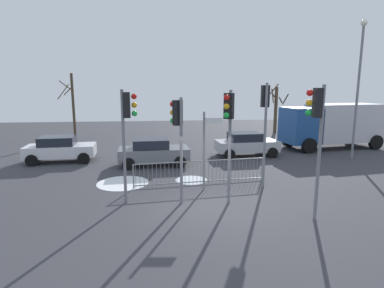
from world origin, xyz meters
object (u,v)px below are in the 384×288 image
Objects in this scene: bare_tree_centre at (73,105)px; traffic_light_mid_right at (127,121)px; traffic_light_rear_right at (265,111)px; traffic_light_mid_left at (229,122)px; traffic_light_rear_left at (178,126)px; traffic_light_foreground_right at (317,122)px; car_grey_mid at (153,151)px; car_silver_trailing at (246,144)px; street_lamp at (359,78)px; delivery_truck at (333,124)px; car_white_near at (60,149)px; direction_sign_post at (205,147)px; bare_tree_left at (276,108)px.

traffic_light_mid_right is at bearing -69.26° from bare_tree_centre.
traffic_light_rear_right is 2.84m from traffic_light_mid_left.
traffic_light_mid_left is 1.82m from traffic_light_rear_left.
traffic_light_foreground_right is 1.04× the size of traffic_light_mid_right.
car_silver_trailing is at bearing 15.01° from car_grey_mid.
bare_tree_centre reaches higher than traffic_light_rear_right.
delivery_truck is at bearing 79.57° from street_lamp.
traffic_light_rear_left is at bearing 17.02° from traffic_light_mid_left.
street_lamp is 1.49× the size of bare_tree_centre.
traffic_light_mid_right is at bearing -165.51° from traffic_light_rear_right.
traffic_light_foreground_right is at bearing -46.00° from car_white_near.
car_silver_trailing is (4.76, 7.60, -2.08)m from traffic_light_rear_left.
traffic_light_rear_left is 0.49× the size of street_lamp.
car_silver_trailing is at bearing -2.61° from car_white_near.
car_silver_trailing is at bearing 80.62° from traffic_light_rear_right.
traffic_light_rear_right is 1.07× the size of traffic_light_mid_left.
traffic_light_rear_right is at bearing 101.86° from traffic_light_mid_right.
traffic_light_foreground_right reaches higher than delivery_truck.
direction_sign_post is at bearing -58.11° from bare_tree_centre.
direction_sign_post is (1.20, 1.27, -1.02)m from traffic_light_rear_left.
bare_tree_centre reaches higher than traffic_light_mid_left.
traffic_light_foreground_right is 21.01m from bare_tree_centre.
street_lamp is at bearing -26.78° from bare_tree_centre.
bare_tree_centre reaches higher than traffic_light_foreground_right.
traffic_light_mid_right is at bearing 22.71° from traffic_light_mid_left.
traffic_light_mid_left is (-2.40, 1.57, -0.13)m from traffic_light_foreground_right.
car_silver_trailing is at bearing -120.11° from bare_tree_left.
bare_tree_left reaches higher than delivery_truck.
bare_tree_left is (12.20, 17.20, -0.70)m from traffic_light_mid_right.
direction_sign_post is at bearing -153.61° from street_lamp.
street_lamp is (9.12, 6.55, 1.74)m from traffic_light_mid_left.
traffic_light_mid_right is 0.57× the size of delivery_truck.
car_grey_mid is (-5.14, 7.84, -2.39)m from traffic_light_foreground_right.
car_silver_trailing is 1.01× the size of car_grey_mid.
direction_sign_post is at bearing 30.34° from delivery_truck.
bare_tree_centre is (-6.58, 9.59, 2.05)m from car_grey_mid.
traffic_light_rear_right is at bearing 12.67° from direction_sign_post.
traffic_light_mid_left is 2.20m from direction_sign_post.
traffic_light_mid_left reaches higher than car_white_near.
street_lamp reaches higher than traffic_light_mid_right.
bare_tree_centre is at bearing 144.54° from car_silver_trailing.
traffic_light_foreground_right is 13.68m from delivery_truck.
car_silver_trailing is 0.53× the size of delivery_truck.
car_grey_mid is (-2.19, 4.52, -1.06)m from direction_sign_post.
bare_tree_left is at bearing 42.91° from car_grey_mid.
traffic_light_foreground_right is at bearing -69.27° from traffic_light_rear_left.
car_grey_mid is at bearing 169.46° from traffic_light_mid_right.
street_lamp is 11.51m from bare_tree_left.
car_white_near is (-11.10, -0.36, 0.00)m from car_silver_trailing.
delivery_truck is (11.48, 9.41, -1.11)m from traffic_light_rear_left.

